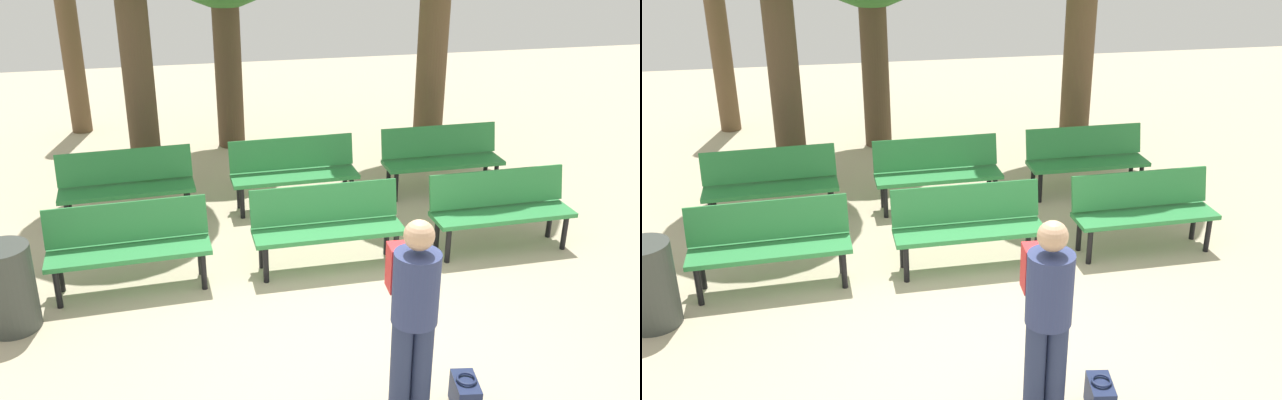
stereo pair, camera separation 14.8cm
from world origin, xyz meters
The scene contains 11 objects.
ground_plane centered at (0.00, 0.00, 0.00)m, with size 24.00×24.00×0.00m, color #BCAD8E.
bench_r0_c0 centered at (-2.07, 1.55, 0.50)m, with size 1.62×0.56×0.87m.
bench_r0_c1 centered at (-0.03, 1.60, 0.50)m, with size 1.61×0.51×0.87m.
bench_r0_c2 centered at (1.96, 1.62, 0.50)m, with size 1.61×0.51×0.87m.
bench_r1_c0 centered at (-2.16, 3.21, 0.50)m, with size 1.62×0.57×0.87m.
bench_r1_c1 centered at (-0.10, 3.24, 0.50)m, with size 1.61×0.52×0.87m.
bench_r1_c2 centered at (1.92, 3.34, 0.50)m, with size 1.60×0.49×0.87m.
tree_3 centered at (-3.10, 7.10, 1.59)m, with size 0.33×0.33×3.17m.
visitor_with_backpack centered at (0.07, -0.86, 0.94)m, with size 0.36×0.54×1.65m.
handbag centered at (0.52, -0.91, 0.13)m, with size 0.23×0.34×0.29m.
trash_bin centered at (-3.12, 1.01, 0.41)m, with size 0.48×0.48×0.83m, color #383D38.
Camera 1 is at (-1.49, -4.98, 3.67)m, focal length 39.40 mm.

